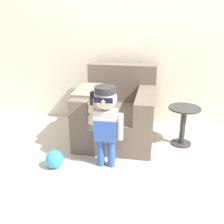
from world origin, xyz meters
TOP-DOWN VIEW (x-y plane):
  - ground_plane at (0.00, 0.00)m, footprint 10.00×10.00m
  - wall_back at (0.00, 0.70)m, footprint 10.00×0.05m
  - armchair at (-0.13, 0.10)m, footprint 0.93×1.00m
  - person_child at (-0.13, -0.61)m, footprint 0.35×0.26m
  - side_table at (0.68, 0.03)m, footprint 0.38×0.38m
  - toy_ball at (-0.65, -0.74)m, footprint 0.19×0.19m

SIDE VIEW (x-z plane):
  - ground_plane at x=0.00m, z-range 0.00..0.00m
  - toy_ball at x=-0.65m, z-range 0.00..0.19m
  - side_table at x=0.68m, z-range 0.05..0.53m
  - armchair at x=-0.13m, z-range -0.13..0.76m
  - person_child at x=-0.13m, z-range 0.14..1.01m
  - wall_back at x=0.00m, z-range 0.00..2.60m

